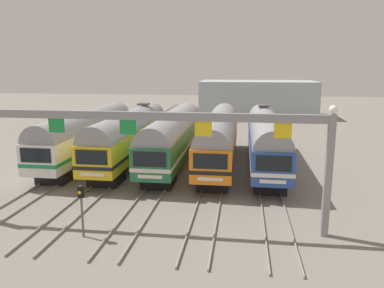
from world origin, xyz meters
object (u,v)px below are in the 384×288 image
at_px(yard_signal_mast, 81,201).
at_px(commuter_train_green, 174,135).
at_px(commuter_train_blue, 266,137).
at_px(commuter_train_yellow, 130,134).
at_px(catenary_gantry, 128,134).
at_px(commuter_train_white, 87,133).
at_px(commuter_train_orange, 219,136).

bearing_deg(yard_signal_mast, commuter_train_green, 82.41).
bearing_deg(commuter_train_blue, commuter_train_yellow, 180.00).
height_order(commuter_train_yellow, commuter_train_blue, same).
bearing_deg(catenary_gantry, commuter_train_white, 121.30).
xyz_separation_m(commuter_train_white, commuter_train_orange, (12.31, 0.00, 0.00)).
xyz_separation_m(commuter_train_green, commuter_train_orange, (4.10, 0.00, 0.00)).
height_order(commuter_train_white, commuter_train_yellow, commuter_train_yellow).
bearing_deg(commuter_train_orange, commuter_train_yellow, 179.97).
distance_m(commuter_train_orange, commuter_train_blue, 4.10).
relative_size(commuter_train_green, commuter_train_orange, 1.00).
relative_size(commuter_train_white, commuter_train_blue, 1.00).
bearing_deg(commuter_train_yellow, commuter_train_blue, 0.00).
relative_size(commuter_train_yellow, yard_signal_mast, 6.36).
height_order(commuter_train_green, commuter_train_orange, same).
relative_size(commuter_train_white, commuter_train_orange, 1.00).
bearing_deg(yard_signal_mast, catenary_gantry, 42.68).
height_order(commuter_train_orange, catenary_gantry, catenary_gantry).
bearing_deg(yard_signal_mast, commuter_train_orange, 68.20).
height_order(commuter_train_white, commuter_train_blue, commuter_train_blue).
bearing_deg(commuter_train_green, commuter_train_orange, 0.00).
relative_size(commuter_train_yellow, commuter_train_blue, 1.00).
distance_m(commuter_train_yellow, commuter_train_orange, 8.21).
relative_size(commuter_train_yellow, commuter_train_orange, 1.00).
bearing_deg(commuter_train_yellow, catenary_gantry, -73.09).
relative_size(catenary_gantry, yard_signal_mast, 7.62).
height_order(commuter_train_white, catenary_gantry, catenary_gantry).
height_order(commuter_train_green, catenary_gantry, catenary_gantry).
distance_m(commuter_train_white, commuter_train_orange, 12.31).
distance_m(commuter_train_green, commuter_train_orange, 4.10).
distance_m(catenary_gantry, yard_signal_mast, 4.29).
height_order(commuter_train_green, yard_signal_mast, commuter_train_green).
bearing_deg(commuter_train_blue, commuter_train_green, -179.97).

